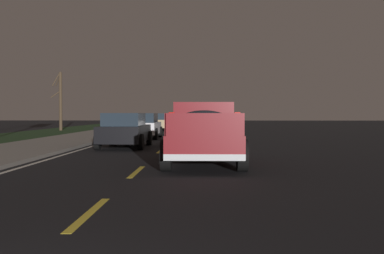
# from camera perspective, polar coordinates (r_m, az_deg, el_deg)

# --- Properties ---
(ground) EXTENTS (144.00, 144.00, 0.00)m
(ground) POSITION_cam_1_polar(r_m,az_deg,el_deg) (29.76, -1.98, -1.26)
(ground) COLOR black
(sidewalk_shoulder) EXTENTS (108.00, 4.00, 0.12)m
(sidewalk_shoulder) POSITION_cam_1_polar(r_m,az_deg,el_deg) (30.63, -12.69, -1.11)
(sidewalk_shoulder) COLOR gray
(sidewalk_shoulder) RESTS_ON ground
(grass_verge) EXTENTS (108.00, 6.00, 0.01)m
(grass_verge) POSITION_cam_1_polar(r_m,az_deg,el_deg) (32.21, -21.35, -1.15)
(grass_verge) COLOR #1E3819
(grass_verge) RESTS_ON ground
(lane_markings) EXTENTS (108.70, 3.54, 0.01)m
(lane_markings) POSITION_cam_1_polar(r_m,az_deg,el_deg) (32.04, -6.33, -1.06)
(lane_markings) COLOR yellow
(lane_markings) RESTS_ON ground
(pickup_truck) EXTENTS (5.43, 2.30, 1.87)m
(pickup_truck) POSITION_cam_1_polar(r_m,az_deg,el_deg) (13.98, 1.44, -0.54)
(pickup_truck) COLOR maroon
(pickup_truck) RESTS_ON ground
(sedan_tan) EXTENTS (4.44, 2.08, 1.54)m
(sedan_tan) POSITION_cam_1_polar(r_m,az_deg,el_deg) (41.56, -3.79, 0.65)
(sedan_tan) COLOR #9E845B
(sedan_tan) RESTS_ON ground
(sedan_silver) EXTENTS (4.45, 2.10, 1.54)m
(sedan_silver) POSITION_cam_1_polar(r_m,az_deg,el_deg) (35.24, 1.12, 0.47)
(sedan_silver) COLOR #B2B5BA
(sedan_silver) RESTS_ON ground
(sedan_black) EXTENTS (4.41, 2.03, 1.54)m
(sedan_black) POSITION_cam_1_polar(r_m,az_deg,el_deg) (20.85, -8.26, -0.37)
(sedan_black) COLOR black
(sedan_black) RESTS_ON ground
(sedan_white) EXTENTS (4.40, 2.03, 1.54)m
(sedan_white) POSITION_cam_1_polar(r_m,az_deg,el_deg) (28.48, -6.02, 0.18)
(sedan_white) COLOR silver
(sedan_white) RESTS_ON ground
(bare_tree_far) EXTENTS (0.94, 0.95, 5.29)m
(bare_tree_far) POSITION_cam_1_polar(r_m,az_deg,el_deg) (43.22, -15.90, 3.21)
(bare_tree_far) COLOR #423323
(bare_tree_far) RESTS_ON ground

